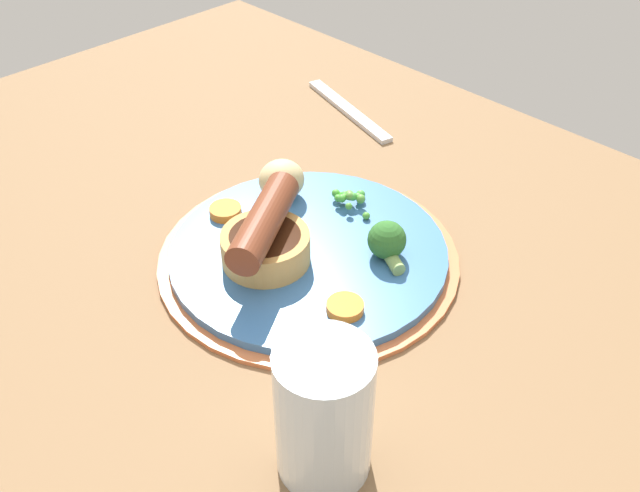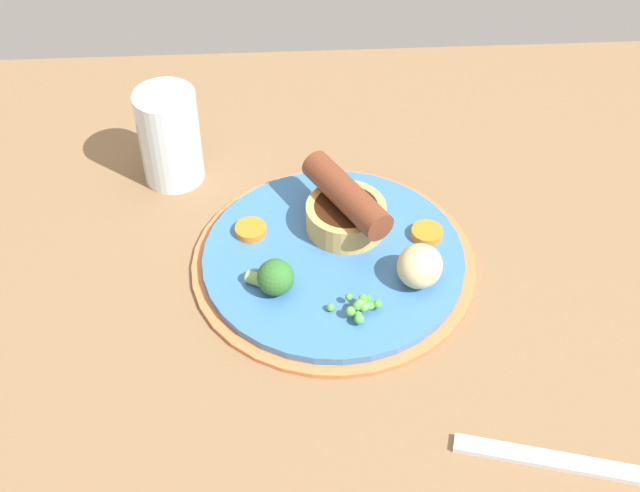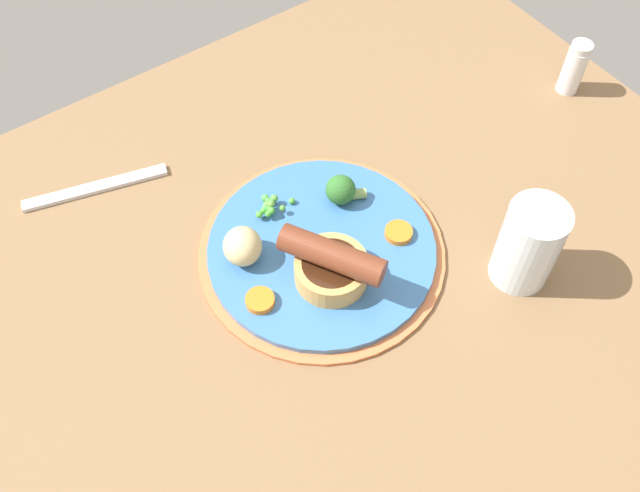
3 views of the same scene
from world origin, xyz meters
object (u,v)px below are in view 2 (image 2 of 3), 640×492
(sausage_pudding, at_px, (346,209))
(carrot_slice_1, at_px, (427,233))
(potato_chunk_0, at_px, (420,266))
(carrot_slice_0, at_px, (251,230))
(broccoli_floret_near, at_px, (274,277))
(fork, at_px, (561,462))
(pea_pile, at_px, (360,307))
(dinner_plate, at_px, (334,263))
(drinking_glass, at_px, (170,137))

(sausage_pudding, distance_m, carrot_slice_1, 0.09)
(sausage_pudding, bearing_deg, potato_chunk_0, -171.04)
(potato_chunk_0, distance_m, carrot_slice_0, 0.18)
(carrot_slice_0, xyz_separation_m, carrot_slice_1, (-0.18, 0.02, 0.00))
(carrot_slice_0, height_order, carrot_slice_1, same)
(broccoli_floret_near, height_order, carrot_slice_0, broccoli_floret_near)
(sausage_pudding, relative_size, potato_chunk_0, 2.48)
(potato_chunk_0, bearing_deg, fork, 115.17)
(pea_pile, relative_size, carrot_slice_0, 1.49)
(broccoli_floret_near, distance_m, carrot_slice_0, 0.09)
(dinner_plate, relative_size, potato_chunk_0, 6.09)
(carrot_slice_0, distance_m, drinking_glass, 0.15)
(carrot_slice_1, bearing_deg, sausage_pudding, -12.43)
(fork, bearing_deg, drinking_glass, -33.43)
(dinner_plate, distance_m, sausage_pudding, 0.06)
(sausage_pudding, height_order, broccoli_floret_near, sausage_pudding)
(fork, distance_m, drinking_glass, 0.53)
(fork, bearing_deg, sausage_pudding, -45.24)
(dinner_plate, xyz_separation_m, drinking_glass, (0.17, -0.15, 0.05))
(broccoli_floret_near, distance_m, drinking_glass, 0.22)
(carrot_slice_0, bearing_deg, carrot_slice_1, 175.22)
(drinking_glass, bearing_deg, pea_pile, 129.69)
(potato_chunk_0, xyz_separation_m, fork, (-0.09, 0.20, -0.03))
(dinner_plate, bearing_deg, carrot_slice_1, -165.59)
(sausage_pudding, relative_size, carrot_slice_0, 3.61)
(sausage_pudding, height_order, potato_chunk_0, sausage_pudding)
(carrot_slice_1, bearing_deg, potato_chunk_0, 74.54)
(dinner_plate, relative_size, carrot_slice_1, 8.94)
(dinner_plate, height_order, sausage_pudding, sausage_pudding)
(pea_pile, height_order, potato_chunk_0, potato_chunk_0)
(drinking_glass, bearing_deg, broccoli_floret_near, 119.61)
(broccoli_floret_near, bearing_deg, drinking_glass, 146.59)
(pea_pile, distance_m, broccoli_floret_near, 0.09)
(pea_pile, bearing_deg, carrot_slice_1, -127.83)
(sausage_pudding, height_order, pea_pile, sausage_pudding)
(sausage_pudding, height_order, fork, sausage_pudding)
(broccoli_floret_near, bearing_deg, dinner_plate, 61.25)
(pea_pile, xyz_separation_m, carrot_slice_1, (-0.08, -0.10, -0.01))
(dinner_plate, bearing_deg, broccoli_floret_near, 34.27)
(pea_pile, bearing_deg, sausage_pudding, -87.87)
(sausage_pudding, bearing_deg, dinner_plate, 130.49)
(potato_chunk_0, height_order, carrot_slice_1, potato_chunk_0)
(sausage_pudding, xyz_separation_m, potato_chunk_0, (-0.07, 0.08, -0.00))
(sausage_pudding, distance_m, broccoli_floret_near, 0.11)
(fork, bearing_deg, carrot_slice_0, -31.98)
(potato_chunk_0, relative_size, fork, 0.26)
(dinner_plate, xyz_separation_m, carrot_slice_0, (0.08, -0.04, 0.01))
(carrot_slice_0, xyz_separation_m, fork, (-0.26, 0.28, -0.02))
(potato_chunk_0, bearing_deg, drinking_glass, -37.11)
(broccoli_floret_near, height_order, carrot_slice_1, broccoli_floret_near)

